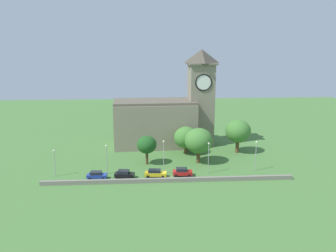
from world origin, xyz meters
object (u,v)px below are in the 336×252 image
(car_black, at_px, (124,174))
(tree_riverside_east, at_px, (238,131))
(car_yellow, at_px, (155,173))
(car_red, at_px, (182,172))
(tree_riverside_west, at_px, (147,145))
(streetlamp_west_mid, at_px, (107,155))
(car_blue, at_px, (97,175))
(church, at_px, (167,116))
(streetlamp_west_end, at_px, (54,158))
(streetlamp_east_mid, at_px, (209,153))
(tree_churchyard, at_px, (199,141))
(tree_by_tower, at_px, (186,137))
(streetlamp_east_end, at_px, (256,151))
(streetlamp_central, at_px, (164,152))

(car_black, height_order, tree_riverside_east, tree_riverside_east)
(car_yellow, height_order, car_red, car_red)
(tree_riverside_west, bearing_deg, streetlamp_west_mid, -146.41)
(car_red, height_order, streetlamp_west_mid, streetlamp_west_mid)
(car_blue, distance_m, car_red, 18.80)
(church, height_order, car_blue, church)
(car_black, xyz_separation_m, streetlamp_west_mid, (-4.02, 2.83, 3.65))
(car_red, xyz_separation_m, tree_riverside_east, (16.72, 16.19, 5.05))
(streetlamp_west_end, height_order, streetlamp_east_mid, streetlamp_east_mid)
(streetlamp_west_end, xyz_separation_m, tree_churchyard, (33.05, 6.89, 1.47))
(car_black, bearing_deg, car_yellow, 2.50)
(car_red, bearing_deg, tree_by_tower, 80.59)
(tree_riverside_west, bearing_deg, car_blue, -140.92)
(car_yellow, bearing_deg, car_blue, -178.28)
(streetlamp_west_mid, relative_size, streetlamp_east_end, 0.96)
(car_yellow, xyz_separation_m, tree_by_tower, (8.63, 16.06, 3.69))
(car_blue, height_order, tree_churchyard, tree_churchyard)
(streetlamp_east_mid, relative_size, tree_riverside_east, 0.80)
(streetlamp_east_end, bearing_deg, car_yellow, -174.19)
(car_blue, bearing_deg, church, 56.22)
(church, xyz_separation_m, car_red, (1.75, -24.91, -7.63))
(streetlamp_central, height_order, streetlamp_east_mid, streetlamp_central)
(streetlamp_central, bearing_deg, streetlamp_east_end, 1.94)
(car_blue, bearing_deg, streetlamp_west_mid, 56.26)
(car_yellow, distance_m, streetlamp_west_end, 22.48)
(car_blue, relative_size, tree_churchyard, 0.50)
(car_red, xyz_separation_m, streetlamp_east_end, (17.23, 2.18, 3.78))
(car_red, relative_size, streetlamp_central, 0.57)
(tree_riverside_east, bearing_deg, tree_riverside_west, -162.27)
(car_blue, xyz_separation_m, tree_riverside_east, (35.52, 16.76, 5.12))
(streetlamp_east_mid, bearing_deg, streetlamp_central, 179.40)
(streetlamp_west_mid, distance_m, streetlamp_east_mid, 22.94)
(streetlamp_west_end, relative_size, tree_by_tower, 0.83)
(church, height_order, tree_by_tower, church)
(tree_riverside_west, bearing_deg, tree_churchyard, 0.35)
(church, xyz_separation_m, streetlamp_east_end, (18.98, -22.73, -3.85))
(tree_riverside_east, relative_size, tree_by_tower, 1.22)
(tree_riverside_west, bearing_deg, car_red, -46.89)
(church, bearing_deg, streetlamp_east_mid, -71.61)
(car_black, distance_m, tree_riverside_east, 34.30)
(car_black, xyz_separation_m, tree_riverside_west, (5.01, 8.83, 4.00))
(car_red, relative_size, tree_churchyard, 0.51)
(car_red, height_order, tree_riverside_east, tree_riverside_east)
(streetlamp_west_mid, height_order, streetlamp_east_mid, streetlamp_east_mid)
(church, xyz_separation_m, streetlamp_west_end, (-26.41, -23.37, -4.36))
(streetlamp_east_mid, bearing_deg, tree_by_tower, 103.34)
(car_yellow, relative_size, streetlamp_east_mid, 0.69)
(streetlamp_west_mid, distance_m, streetlamp_east_end, 34.07)
(tree_churchyard, bearing_deg, car_red, -120.13)
(car_yellow, bearing_deg, streetlamp_east_end, 5.81)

